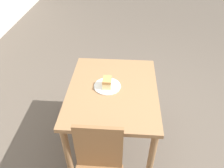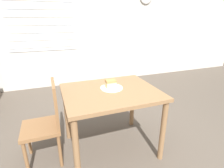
{
  "view_description": "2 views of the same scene",
  "coord_description": "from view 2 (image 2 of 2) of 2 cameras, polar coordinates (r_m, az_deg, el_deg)",
  "views": [
    {
      "loc": [
        -1.6,
        0.4,
        2.1
      ],
      "look_at": [
        0.01,
        0.51,
        0.8
      ],
      "focal_mm": 35.0,
      "sensor_mm": 36.0,
      "label": 1
    },
    {
      "loc": [
        -0.64,
        -1.18,
        1.51
      ],
      "look_at": [
        0.02,
        0.6,
        0.81
      ],
      "focal_mm": 28.0,
      "sensor_mm": 36.0,
      "label": 2
    }
  ],
  "objects": [
    {
      "name": "chair_near_window",
      "position": [
        2.03,
        -20.5,
        -11.3
      ],
      "size": [
        0.39,
        0.39,
        0.92
      ],
      "rotation": [
        0.0,
        0.0,
        -1.57
      ],
      "color": "brown",
      "rests_on": "ground_plane"
    },
    {
      "name": "cake_slice",
      "position": [
        1.97,
        -0.42,
        0.08
      ],
      "size": [
        0.12,
        0.08,
        0.09
      ],
      "color": "beige",
      "rests_on": "plate"
    },
    {
      "name": "plate",
      "position": [
        1.99,
        -0.18,
        -1.3
      ],
      "size": [
        0.26,
        0.26,
        0.01
      ],
      "color": "white",
      "rests_on": "dining_table_near"
    },
    {
      "name": "wall_back",
      "position": [
        4.26,
        -12.37,
        18.49
      ],
      "size": [
        10.0,
        0.1,
        2.8
      ],
      "color": "beige",
      "rests_on": "ground_plane"
    },
    {
      "name": "dining_table_near",
      "position": [
        1.98,
        -0.42,
        -5.02
      ],
      "size": [
        1.04,
        0.84,
        0.77
      ],
      "color": "olive",
      "rests_on": "ground_plane"
    }
  ]
}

